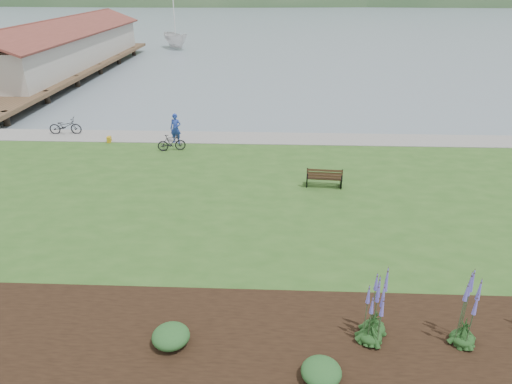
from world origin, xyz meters
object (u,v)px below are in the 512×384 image
bicycle_a (65,126)px  sailboat (176,49)px  person (175,126)px  park_bench (324,177)px

bicycle_a → sailboat: size_ratio=0.07×
person → bicycle_a: bearing=177.8°
park_bench → person: 9.85m
park_bench → person: (-7.95, 5.79, 0.52)m
park_bench → sailboat: (-16.17, 46.10, -0.89)m
person → sailboat: 41.17m
person → bicycle_a: size_ratio=1.05×
person → bicycle_a: person is taller
park_bench → sailboat: 48.86m
bicycle_a → park_bench: bearing=-120.2°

